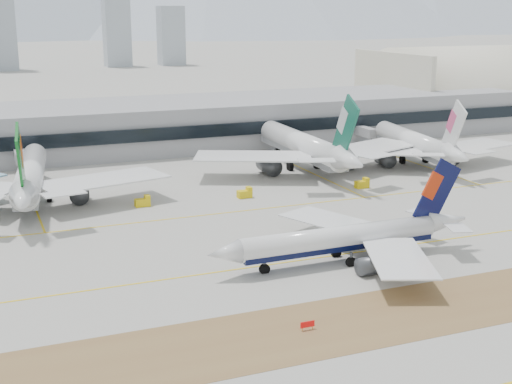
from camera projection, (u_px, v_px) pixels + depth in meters
name	position (u px, v px, depth m)	size (l,w,h in m)	color
ground	(280.00, 253.00, 134.88)	(3000.00, 3000.00, 0.00)	#9B9891
taxiing_airliner	(348.00, 238.00, 129.88)	(53.23, 46.37, 17.92)	white
widebody_eva	(30.00, 178.00, 168.04)	(65.26, 64.41, 23.48)	white
widebody_cathay	(306.00, 147.00, 203.34)	(69.77, 68.15, 24.87)	white
widebody_china_air	(416.00, 144.00, 212.12)	(61.51, 60.80, 22.18)	white
terminal	(139.00, 126.00, 236.07)	(280.00, 43.10, 15.00)	gray
hangar	(477.00, 115.00, 312.42)	(91.00, 60.00, 60.00)	beige
hold_sign_left	(307.00, 324.00, 102.30)	(2.20, 0.15, 1.35)	red
gse_extra	(245.00, 193.00, 174.71)	(3.55, 2.00, 2.60)	#DFBF0B
gse_c	(362.00, 184.00, 184.31)	(3.55, 2.00, 2.60)	#DFBF0B
gse_b	(143.00, 202.00, 166.97)	(3.55, 2.00, 2.60)	#DFBF0B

